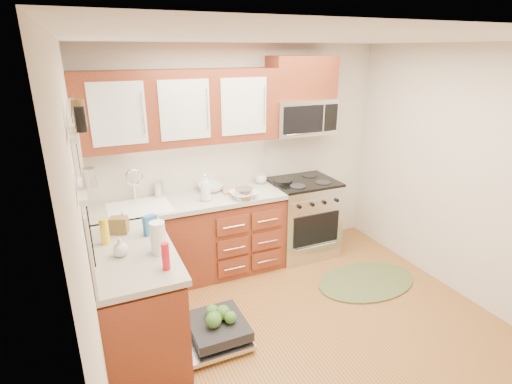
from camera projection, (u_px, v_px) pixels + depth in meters
name	position (u px, v px, depth m)	size (l,w,h in m)	color
floor	(315.00, 335.00, 3.61)	(3.50, 3.50, 0.00)	brown
ceiling	(333.00, 39.00, 2.76)	(3.50, 3.50, 0.00)	white
wall_back	(241.00, 156.00, 4.69)	(3.50, 0.04, 2.50)	beige
wall_left	(87.00, 249.00, 2.52)	(0.04, 3.50, 2.50)	beige
wall_right	(477.00, 179.00, 3.85)	(0.04, 3.50, 2.50)	beige
base_cabinet_back	(192.00, 241.00, 4.43)	(2.05, 0.60, 0.85)	#602215
base_cabinet_left	(137.00, 302.00, 3.36)	(0.60, 1.25, 0.85)	#602215
countertop_back	(189.00, 202.00, 4.26)	(2.07, 0.64, 0.05)	#AFABA0
countertop_left	(132.00, 252.00, 3.20)	(0.64, 1.27, 0.05)	#AFABA0
backsplash_back	(181.00, 167.00, 4.41)	(2.05, 0.02, 0.57)	#B9B1A6
backsplash_left	(87.00, 223.00, 2.99)	(0.02, 1.25, 0.57)	#B9B1A6
upper_cabinets	(180.00, 108.00, 4.05)	(2.05, 0.35, 0.75)	#602215
cabinet_over_mw	(302.00, 77.00, 4.50)	(0.76, 0.35, 0.47)	#602215
range	(302.00, 217.00, 4.94)	(0.76, 0.64, 0.95)	silver
microwave	(301.00, 116.00, 4.62)	(0.76, 0.38, 0.40)	silver
sink	(140.00, 219.00, 4.08)	(0.62, 0.50, 0.26)	white
dishwasher	(213.00, 331.00, 3.50)	(0.70, 0.60, 0.20)	silver
window	(81.00, 181.00, 2.85)	(0.03, 1.05, 1.05)	white
window_blind	(77.00, 135.00, 2.75)	(0.02, 0.96, 0.40)	white
shelf_upper	(74.00, 133.00, 1.95)	(0.04, 0.40, 0.03)	white
shelf_lower	(83.00, 191.00, 2.06)	(0.04, 0.40, 0.03)	white
rug	(366.00, 281.00, 4.42)	(1.15, 0.75, 0.02)	#526137
skillet	(282.00, 182.00, 4.68)	(0.23, 0.23, 0.04)	black
stock_pot	(244.00, 194.00, 4.25)	(0.19, 0.19, 0.12)	silver
cutting_board	(236.00, 190.00, 4.51)	(0.31, 0.20, 0.02)	#B07650
canister	(159.00, 190.00, 4.30)	(0.10, 0.10, 0.17)	silver
paper_towel_roll	(158.00, 238.00, 3.10)	(0.12, 0.12, 0.26)	white
mustard_bottle	(105.00, 232.00, 3.25)	(0.07, 0.07, 0.22)	yellow
red_bottle	(166.00, 256.00, 2.87)	(0.06, 0.06, 0.21)	red
wooden_box	(119.00, 225.00, 3.46)	(0.15, 0.10, 0.15)	brown
blue_carton	(150.00, 225.00, 3.43)	(0.11, 0.07, 0.17)	#2660B3
bowl_a	(244.00, 195.00, 4.29)	(0.28, 0.28, 0.07)	#999999
bowl_b	(211.00, 187.00, 4.49)	(0.28, 0.28, 0.09)	#999999
cup	(261.00, 179.00, 4.74)	(0.13, 0.13, 0.11)	#999999
soap_bottle_a	(205.00, 188.00, 4.17)	(0.11, 0.11, 0.29)	#999999
soap_bottle_b	(123.00, 219.00, 3.54)	(0.08, 0.08, 0.18)	#999999
soap_bottle_c	(120.00, 247.00, 3.07)	(0.12, 0.12, 0.15)	#999999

